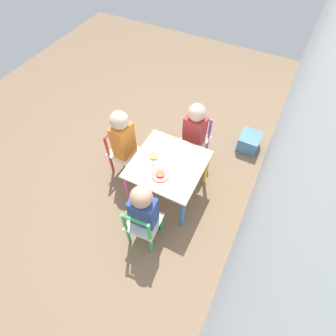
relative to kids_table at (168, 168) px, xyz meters
name	(u,v)px	position (x,y,z in m)	size (l,w,h in m)	color
ground_plane	(168,191)	(0.00, 0.00, -0.39)	(6.00, 6.00, 0.00)	#7F664C
house_wall	(300,120)	(0.00, 0.79, 0.91)	(6.00, 0.06, 2.60)	#B2C1CC
kids_table	(168,168)	(0.00, 0.00, 0.00)	(0.62, 0.62, 0.46)	beige
chair_green	(143,225)	(0.53, 0.04, -0.13)	(0.28, 0.28, 0.53)	silver
chair_red	(123,152)	(-0.05, -0.53, -0.13)	(0.28, 0.28, 0.53)	silver
chair_purple	(195,140)	(-0.53, 0.05, -0.13)	(0.28, 0.28, 0.53)	silver
child_right	(144,209)	(0.47, 0.03, 0.06)	(0.22, 0.21, 0.74)	#38383D
child_front	(124,140)	(-0.04, -0.47, 0.09)	(0.21, 0.22, 0.80)	#38383D
child_left	(194,130)	(-0.47, 0.04, 0.06)	(0.22, 0.21, 0.75)	#38383D
plate_right	(160,175)	(0.14, 0.00, 0.07)	(0.15, 0.15, 0.03)	#E54C47
plate_front	(154,157)	(0.00, -0.14, 0.07)	(0.18, 0.18, 0.03)	white
storage_bin	(249,142)	(-0.93, 0.54, -0.30)	(0.24, 0.21, 0.18)	#4C7FB7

